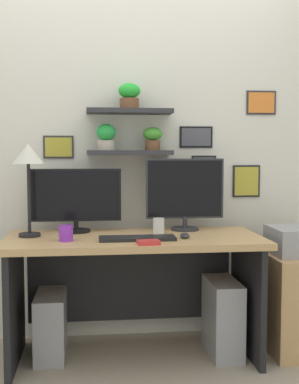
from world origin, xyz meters
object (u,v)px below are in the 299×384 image
computer_mouse (185,236)px  pen_cup (159,226)px  scissors_tray (148,242)px  computer_tower_left (51,325)px  computer_tower_right (223,317)px  monitor_left (76,199)px  monitor_right (185,192)px  coffee_mug (66,233)px  desk_lamp (28,161)px  desk (133,269)px  keyboard (137,238)px

computer_mouse → pen_cup: size_ratio=0.90×
scissors_tray → computer_tower_left: bearing=146.8°
computer_tower_left → computer_tower_right: computer_tower_right is taller
monitor_left → monitor_right: size_ratio=1.13×
monitor_left → coffee_mug: (-0.05, -0.34, -0.17)m
pen_cup → desk_lamp: bearing=179.6°
monitor_right → desk_lamp: 1.00m
monitor_left → desk_lamp: desk_lamp is taller
desk_lamp → pen_cup: desk_lamp is taller
monitor_left → computer_tower_left: 0.79m
desk_lamp → pen_cup: 0.88m
desk → keyboard: 0.29m
scissors_tray → computer_tower_right: (0.50, 0.29, -0.53)m
coffee_mug → computer_tower_left: coffee_mug is taller
computer_mouse → pen_cup: bearing=129.6°
pen_cup → scissors_tray: pen_cup is taller
monitor_right → coffee_mug: monitor_right is taller
monitor_left → computer_mouse: size_ratio=6.35×
desk → computer_tower_right: (0.55, -0.05, -0.31)m
monitor_left → computer_tower_left: (-0.16, -0.13, -0.77)m
desk_lamp → pen_cup: (0.78, -0.01, -0.40)m
keyboard → computer_tower_right: 0.77m
monitor_right → coffee_mug: (-0.75, -0.34, -0.20)m
computer_mouse → computer_tower_left: (-0.80, 0.19, -0.57)m
monitor_left → coffee_mug: 0.38m
desk → keyboard: size_ratio=3.49×
scissors_tray → computer_tower_left: (-0.56, 0.37, -0.57)m
monitor_left → pen_cup: monitor_left is taller
monitor_left → scissors_tray: monitor_left is taller
desk → coffee_mug: coffee_mug is taller
keyboard → monitor_right: bearing=45.4°
scissors_tray → keyboard: bearing=107.4°
desk → scissors_tray: (0.06, -0.33, 0.23)m
monitor_left → desk: bearing=-25.1°
scissors_tray → desk: bearing=99.5°
monitor_left → computer_mouse: (0.64, -0.31, -0.20)m
monitor_right → pen_cup: 0.31m
monitor_right → computer_tower_left: bearing=-171.5°
keyboard → computer_tower_right: bearing=13.9°
monitor_right → desk_lamp: size_ratio=0.91×
desk → monitor_right: bearing=25.1°
scissors_tray → pen_cup: bearing=73.5°
monitor_left → pen_cup: size_ratio=5.71×
monitor_right → keyboard: bearing=-134.6°
desk → scissors_tray: size_ratio=12.80×
desk → desk_lamp: (-0.62, 0.02, 0.67)m
monitor_right → coffee_mug: size_ratio=5.63×
scissors_tray → coffee_mug: bearing=160.5°
keyboard → desk_lamp: desk_lamp is taller
computer_mouse → computer_tower_right: size_ratio=0.19×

